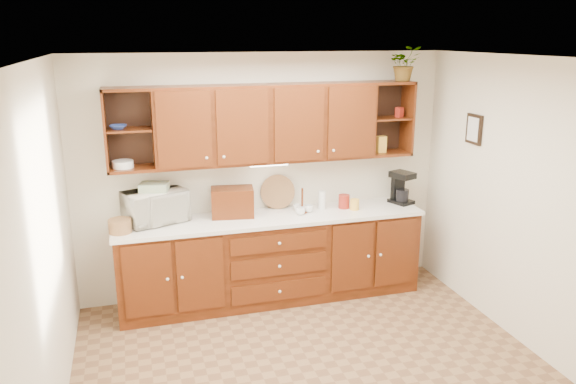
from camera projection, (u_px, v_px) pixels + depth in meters
floor at (314, 371)px, 4.79m from camera, size 4.00×4.00×0.00m
ceiling at (319, 59)px, 4.09m from camera, size 4.00×4.00×0.00m
back_wall at (264, 176)px, 6.06m from camera, size 4.00×0.00×4.00m
left_wall at (45, 253)px, 3.91m from camera, size 0.00×3.50×3.50m
right_wall at (530, 206)px, 4.97m from camera, size 0.00×3.50×3.50m
base_cabinets at (272, 259)px, 6.01m from camera, size 3.20×0.60×0.90m
countertop at (271, 218)px, 5.87m from camera, size 3.24×0.64×0.04m
upper_cabinets at (268, 123)px, 5.75m from camera, size 3.20×0.33×0.80m
undercabinet_light at (269, 165)px, 5.81m from camera, size 0.40×0.05×0.02m
framed_picture at (474, 129)px, 5.65m from camera, size 0.03×0.24×0.30m
wicker_basket at (120, 226)px, 5.36m from camera, size 0.27×0.27×0.13m
microwave at (155, 206)px, 5.64m from camera, size 0.69×0.59×0.33m
towel_stack at (154, 187)px, 5.58m from camera, size 0.32×0.26×0.08m
wine_bottle at (182, 204)px, 5.72m from camera, size 0.08×0.08×0.32m
woven_tray at (278, 207)px, 6.13m from camera, size 0.38×0.15×0.37m
bread_box at (232, 202)px, 5.83m from camera, size 0.47×0.33×0.30m
mug_tree at (302, 209)px, 5.96m from camera, size 0.21×0.23×0.27m
canister_red at (344, 201)px, 6.12m from camera, size 0.15×0.15×0.15m
canister_white at (322, 200)px, 6.09m from camera, size 0.10×0.10×0.20m
canister_yellow at (354, 204)px, 6.07m from camera, size 0.12×0.12×0.12m
coffee_maker at (401, 188)px, 6.29m from camera, size 0.27×0.30×0.36m
bowl_stack at (118, 127)px, 5.34m from camera, size 0.19×0.19×0.04m
plate_stack at (123, 164)px, 5.45m from camera, size 0.24×0.24×0.07m
pantry_box_yellow at (381, 144)px, 6.15m from camera, size 0.11×0.09×0.18m
pantry_box_red at (399, 112)px, 6.10m from camera, size 0.09×0.09×0.11m
potted_plant at (405, 64)px, 5.93m from camera, size 0.38×0.34×0.36m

